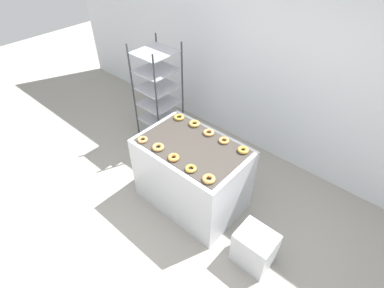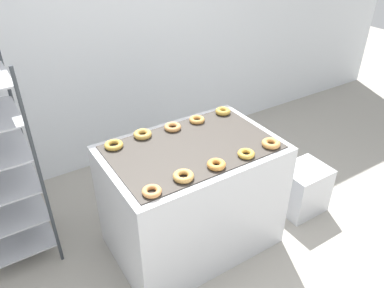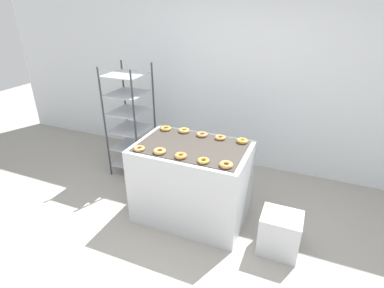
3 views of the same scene
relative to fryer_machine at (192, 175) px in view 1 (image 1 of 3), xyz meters
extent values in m
plane|color=#9E998E|center=(0.00, -0.65, -0.45)|extent=(14.00, 14.00, 0.00)
cube|color=silver|center=(0.00, 1.47, 0.95)|extent=(8.00, 0.05, 2.80)
cube|color=silver|center=(0.00, 0.00, 0.00)|extent=(1.21, 0.81, 0.89)
cube|color=#38332D|center=(0.00, 0.00, 0.45)|extent=(1.12, 0.71, 0.01)
cube|color=#262628|center=(0.33, -0.36, 0.17)|extent=(0.12, 0.07, 0.10)
cylinder|color=#33383D|center=(-1.43, 0.37, 0.33)|extent=(0.02, 0.02, 1.55)
cylinder|color=#33383D|center=(-0.95, 0.37, 0.33)|extent=(0.02, 0.02, 1.55)
cylinder|color=#33383D|center=(-1.43, 0.87, 0.33)|extent=(0.02, 0.02, 1.55)
cylinder|color=#33383D|center=(-0.95, 0.87, 0.33)|extent=(0.02, 0.02, 1.55)
cube|color=#A8AAB2|center=(-1.19, 0.62, -0.29)|extent=(0.48, 0.50, 0.01)
cube|color=#A8AAB2|center=(-1.19, 0.62, -0.04)|extent=(0.48, 0.50, 0.01)
cube|color=#A8AAB2|center=(-1.19, 0.62, 0.21)|extent=(0.48, 0.50, 0.01)
cube|color=#A8AAB2|center=(-1.19, 0.62, 0.47)|extent=(0.48, 0.50, 0.01)
cube|color=#A8AAB2|center=(-1.19, 0.62, 0.72)|extent=(0.48, 0.50, 0.01)
cube|color=#A8AAB2|center=(-1.19, 0.62, 0.98)|extent=(0.48, 0.50, 0.01)
cube|color=silver|center=(1.02, -0.19, -0.23)|extent=(0.39, 0.33, 0.43)
torus|color=#CF894B|center=(-0.46, -0.30, 0.47)|extent=(0.11, 0.11, 0.03)
torus|color=tan|center=(-0.24, -0.28, 0.47)|extent=(0.13, 0.13, 0.04)
torus|color=#CB833A|center=(0.00, -0.29, 0.47)|extent=(0.12, 0.12, 0.04)
torus|color=gold|center=(0.24, -0.29, 0.47)|extent=(0.11, 0.11, 0.03)
torus|color=#CD8B47|center=(0.46, -0.28, 0.47)|extent=(0.13, 0.13, 0.04)
torus|color=#BC913A|center=(-0.46, 0.28, 0.47)|extent=(0.13, 0.13, 0.03)
torus|color=#C09545|center=(-0.23, 0.30, 0.47)|extent=(0.13, 0.13, 0.04)
torus|color=tan|center=(0.01, 0.28, 0.47)|extent=(0.13, 0.13, 0.04)
torus|color=#CC8C44|center=(0.22, 0.28, 0.47)|extent=(0.12, 0.12, 0.03)
torus|color=#BC9138|center=(0.47, 0.28, 0.47)|extent=(0.12, 0.12, 0.04)
camera|label=1|loc=(1.64, -1.86, 2.54)|focal=28.00mm
camera|label=2|loc=(-1.16, -1.82, 1.83)|focal=35.00mm
camera|label=3|loc=(1.10, -2.62, 1.83)|focal=28.00mm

